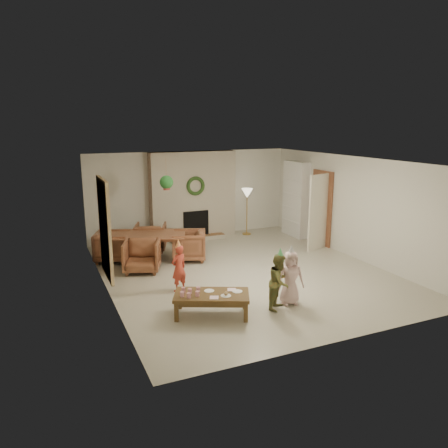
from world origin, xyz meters
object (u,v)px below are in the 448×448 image
coffee_table_top (212,295)px  dining_chair_far (151,237)px  dining_chair_right (189,245)px  child_plaid (279,282)px  dining_table (147,247)px  dining_chair_near (142,256)px  child_pink (290,278)px  dining_chair_left (112,246)px  child_red (179,268)px

coffee_table_top → dining_chair_far: bearing=114.3°
dining_chair_right → child_plaid: 3.43m
dining_table → dining_chair_near: size_ratio=2.34×
child_pink → dining_table: bearing=129.9°
child_plaid → child_pink: size_ratio=1.01×
dining_chair_near → dining_chair_right: 1.32m
coffee_table_top → dining_chair_near: bearing=126.4°
child_plaid → dining_chair_far: bearing=65.0°
dining_chair_left → child_pink: size_ratio=0.79×
coffee_table_top → child_plaid: child_plaid is taller
dining_chair_far → dining_chair_right: bearing=141.3°
child_red → child_plaid: (1.40, -1.52, 0.04)m
child_red → child_pink: bearing=119.0°
dining_chair_near → dining_chair_right: (1.26, 0.40, 0.00)m
dining_chair_far → child_pink: 4.67m
child_pink → dining_chair_left: bearing=136.7°
dining_table → coffee_table_top: (0.28, -3.52, 0.04)m
dining_table → child_plaid: child_plaid is taller
dining_chair_near → dining_chair_far: (0.59, 1.54, 0.00)m
child_plaid → child_pink: (0.30, 0.10, -0.00)m
dining_chair_far → child_red: 3.00m
child_plaid → dining_table: bearing=71.9°
child_red → child_pink: size_ratio=0.94×
dining_chair_left → child_pink: child_pink is taller
dining_chair_left → dining_chair_right: size_ratio=1.00×
child_pink → child_red: bearing=153.6°
coffee_table_top → child_pink: child_pink is taller
dining_chair_far → coffee_table_top: dining_chair_far is taller
dining_chair_right → child_plaid: size_ratio=0.78×
dining_chair_right → child_red: 2.05m
dining_chair_near → child_plaid: 3.48m
dining_chair_far → dining_chair_left: size_ratio=1.00×
dining_chair_far → dining_chair_near: bearing=90.0°
dining_chair_left → child_plaid: 4.64m
dining_table → child_pink: bearing=-42.7°
dining_chair_near → child_plaid: (1.80, -2.98, 0.15)m
child_pink → dining_chair_near: bearing=139.7°
child_red → dining_chair_right: bearing=-135.7°
child_red → child_plaid: child_plaid is taller
dining_chair_near → dining_chair_far: bearing=90.0°
dining_table → dining_chair_right: dining_chair_right is taller
dining_chair_far → coffee_table_top: size_ratio=0.62×
dining_chair_left → dining_chair_far: bearing=-45.0°
dining_chair_left → coffee_table_top: (1.05, -3.82, 0.00)m
dining_chair_near → coffee_table_top: bearing=-57.1°
dining_chair_near → child_plaid: size_ratio=0.78×
dining_chair_far → coffee_table_top: (-0.02, -4.29, 0.00)m
dining_table → child_pink: (1.80, -3.65, 0.18)m
child_plaid → child_pink: child_plaid is taller
child_red → dining_chair_left: bearing=-91.9°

